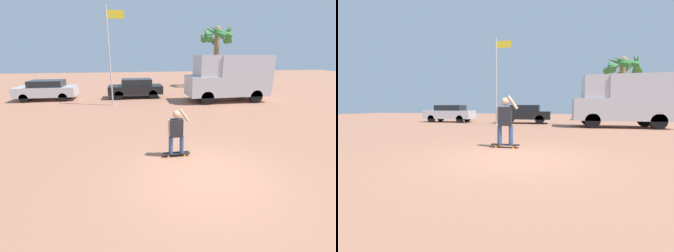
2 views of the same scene
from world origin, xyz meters
The scene contains 8 objects.
ground_plane centered at (0.00, 0.00, 0.00)m, with size 80.00×80.00×0.00m, color #A36B51.
skateboard centered at (-0.54, 1.38, 0.08)m, with size 0.91×0.23×0.10m.
person_skateboarder centered at (-0.54, 1.38, 0.94)m, with size 0.69×0.25×1.54m.
camper_van centered at (5.12, 10.02, 1.77)m, with size 5.77×2.30×3.24m.
parked_car_black centered at (-1.50, 12.49, 0.78)m, with size 4.15×1.77×1.46m.
parked_car_silver centered at (-8.08, 12.56, 0.78)m, with size 4.21×1.79×1.47m.
palm_tree_near_van centered at (6.95, 17.63, 4.87)m, with size 3.62×3.63×6.10m.
flagpole centered at (-3.06, 9.88, 3.50)m, with size 1.12×0.12×6.09m.
Camera 1 is at (-1.98, -5.42, 3.27)m, focal length 24.00 mm.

